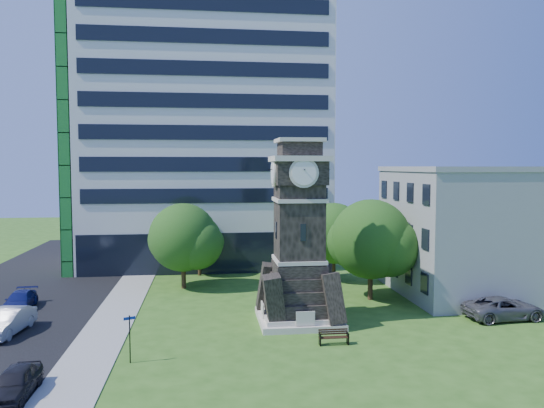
{
  "coord_description": "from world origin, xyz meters",
  "views": [
    {
      "loc": [
        -3.1,
        -32.47,
        10.41
      ],
      "look_at": [
        1.9,
        7.71,
        7.52
      ],
      "focal_mm": 35.0,
      "sensor_mm": 36.0,
      "label": 1
    }
  ],
  "objects": [
    {
      "name": "office_low",
      "position": [
        19.97,
        8.0,
        5.21
      ],
      "size": [
        15.2,
        12.2,
        10.4
      ],
      "color": "gray",
      "rests_on": "ground"
    },
    {
      "name": "tree_east",
      "position": [
        9.66,
        7.09,
        4.58
      ],
      "size": [
        6.83,
        6.21,
        7.87
      ],
      "rotation": [
        0.0,
        0.0,
        0.38
      ],
      "color": "#332114",
      "rests_on": "ground"
    },
    {
      "name": "tree_nc",
      "position": [
        -3.74,
        18.05,
        3.51
      ],
      "size": [
        4.5,
        4.09,
        5.7
      ],
      "rotation": [
        0.0,
        0.0,
        0.18
      ],
      "color": "#332114",
      "rests_on": "ground"
    },
    {
      "name": "car_east_lot",
      "position": [
        16.99,
        0.78,
        0.76
      ],
      "size": [
        5.64,
        2.92,
        1.52
      ],
      "primitive_type": "imported",
      "rotation": [
        0.0,
        0.0,
        1.64
      ],
      "color": "#525157",
      "rests_on": "ground"
    },
    {
      "name": "tree_nw",
      "position": [
        -5.0,
        12.74,
        4.22
      ],
      "size": [
        6.39,
        5.81,
        7.3
      ],
      "rotation": [
        0.0,
        0.0,
        -0.37
      ],
      "color": "#332114",
      "rests_on": "ground"
    },
    {
      "name": "car_street_mid",
      "position": [
        -15.42,
        1.56,
        0.78
      ],
      "size": [
        2.25,
        4.93,
        1.57
      ],
      "primitive_type": "imported",
      "rotation": [
        0.0,
        0.0,
        -0.13
      ],
      "color": "#ABACB3",
      "rests_on": "ground"
    },
    {
      "name": "park_bench",
      "position": [
        4.23,
        -2.82,
        0.48
      ],
      "size": [
        1.76,
        0.47,
        0.91
      ],
      "rotation": [
        0.0,
        0.0,
        0.0
      ],
      "color": "black",
      "rests_on": "ground"
    },
    {
      "name": "office_tall",
      "position": [
        -3.2,
        25.84,
        14.22
      ],
      "size": [
        26.2,
        15.11,
        28.6
      ],
      "color": "silver",
      "rests_on": "ground"
    },
    {
      "name": "sidewalk",
      "position": [
        -9.5,
        5.0,
        0.03
      ],
      "size": [
        3.0,
        70.0,
        0.06
      ],
      "primitive_type": "cube",
      "color": "gray",
      "rests_on": "ground"
    },
    {
      "name": "street_sign",
      "position": [
        -7.18,
        -4.35,
        1.61
      ],
      "size": [
        0.62,
        0.06,
        2.57
      ],
      "rotation": [
        0.0,
        0.0,
        0.4
      ],
      "color": "black",
      "rests_on": "ground"
    },
    {
      "name": "car_street_north",
      "position": [
        -16.65,
        7.47,
        0.63
      ],
      "size": [
        2.01,
        4.46,
        1.27
      ],
      "primitive_type": "imported",
      "rotation": [
        0.0,
        0.0,
        0.05
      ],
      "color": "navy",
      "rests_on": "ground"
    },
    {
      "name": "clock_tower",
      "position": [
        3.0,
        2.0,
        5.28
      ],
      "size": [
        5.4,
        5.4,
        12.22
      ],
      "color": "beige",
      "rests_on": "ground"
    },
    {
      "name": "car_street_south",
      "position": [
        -11.74,
        -7.99,
        0.68
      ],
      "size": [
        1.65,
        3.99,
        1.35
      ],
      "primitive_type": "imported",
      "rotation": [
        0.0,
        0.0,
        -0.01
      ],
      "color": "black",
      "rests_on": "ground"
    },
    {
      "name": "tree_ne",
      "position": [
        8.39,
        14.01,
        4.2
      ],
      "size": [
        6.07,
        5.51,
        7.13
      ],
      "rotation": [
        0.0,
        0.0,
        0.19
      ],
      "color": "#332114",
      "rests_on": "ground"
    },
    {
      "name": "ground",
      "position": [
        0.0,
        0.0,
        0.0
      ],
      "size": [
        160.0,
        160.0,
        0.0
      ],
      "primitive_type": "plane",
      "color": "#2E5919",
      "rests_on": "ground"
    }
  ]
}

